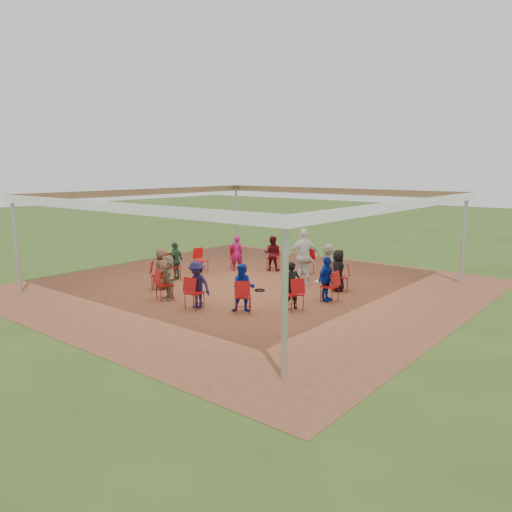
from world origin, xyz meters
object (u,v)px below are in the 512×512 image
Objects in this scene: person_seated_6 at (176,261)px; person_seated_10 at (243,288)px; person_seated_0 at (326,279)px; person_seated_4 at (272,253)px; chair_2 at (332,268)px; person_seated_9 at (197,285)px; chair_3 at (307,262)px; person_seated_3 at (305,257)px; person_seated_1 at (338,270)px; chair_11 at (243,297)px; person_seated_2 at (329,262)px; chair_7 at (173,267)px; chair_4 at (273,258)px; standing_person at (304,257)px; chair_10 at (194,293)px; chair_12 at (294,294)px; chair_5 at (236,258)px; person_seated_8 at (168,277)px; chair_0 at (330,287)px; laptop at (321,279)px; person_seated_5 at (237,253)px; person_seated_11 at (292,286)px; cable_coil at (260,290)px; chair_1 at (342,277)px; chair_6 at (201,261)px; chair_9 at (164,285)px; chair_8 at (158,275)px; person_seated_7 at (162,269)px.

person_seated_6 is 1.00× the size of person_seated_10.
person_seated_4 is (-3.83, 2.47, 0.00)m from person_seated_0.
person_seated_9 is (-1.14, -5.16, 0.20)m from chair_2.
chair_3 is 0.70× the size of person_seated_3.
person_seated_6 is at bearing 83.08° from person_seated_1.
person_seated_2 reaches higher than chair_11.
chair_4 is at bearing 138.46° from chair_7.
chair_10 is at bearing 39.19° from standing_person.
chair_10 and chair_12 have the same top height.
chair_10 is 0.49× the size of standing_person.
chair_5 is 0.70× the size of person_seated_2.
person_seated_8 is 1.00× the size of person_seated_9.
chair_5 is 5.29m from person_seated_9.
chair_11 is 0.70× the size of person_seated_9.
person_seated_8 is (-3.78, -2.71, 0.20)m from chair_0.
standing_person reaches higher than laptop.
standing_person reaches higher than person_seated_2.
chair_3 is at bearing 166.15° from chair_4.
chair_7 reaches higher than laptop.
person_seated_8 is at bearing 55.38° from person_seated_5.
person_seated_3 is 1.65m from standing_person.
person_seated_8 and person_seated_11 have the same top height.
laptop is at bearing 44.83° from chair_10.
chair_7 and chair_12 have the same top height.
chair_10 is (0.18, -5.73, 0.00)m from chair_3.
person_seated_8 is 2.93× the size of cable_coil.
chair_1 and chair_11 have the same top height.
chair_4 is at bearing 152.31° from chair_6.
person_seated_10 is at bearing 83.08° from person_seated_5.
chair_12 is 2.64m from person_seated_9.
person_seated_3 reaches higher than chair_7.
chair_9 is at bearing 96.92° from chair_2.
chair_11 is (3.93, -4.17, 0.00)m from chair_5.
person_seated_2 is at bearing -153.04° from standing_person.
laptop is at bearing 7.22° from cable_coil.
chair_4 and chair_8 have the same top height.
chair_9 is at bearing 124.62° from chair_0.
chair_3 is 5.29m from person_seated_7.
person_seated_8 is (0.21, -5.28, 0.20)m from chair_4.
chair_7 is 1.00× the size of chair_10.
chair_1 is at bearing 2.18° from laptop.
person_seated_4 reaches higher than chair_4.
chair_5 is 1.00× the size of chair_12.
person_seated_3 and person_seated_11 have the same top height.
person_seated_1 and person_seated_11 have the same top height.
person_seated_0 is 4.55m from person_seated_8.
person_seated_9 is 2.64m from cable_coil.
person_seated_5 is at bearing 96.78° from chair_11.
person_seated_7 reaches higher than chair_8.
person_seated_7 is 2.93× the size of cable_coil.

